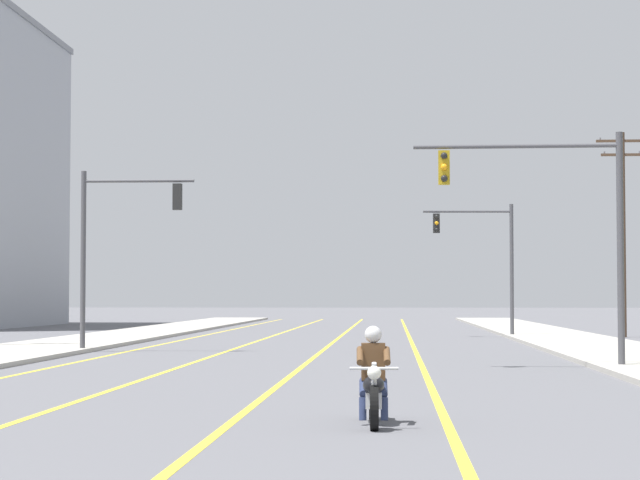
# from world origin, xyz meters

# --- Properties ---
(lane_stripe_center) EXTENTS (0.16, 100.00, 0.01)m
(lane_stripe_center) POSITION_xyz_m (0.07, 45.00, 0.00)
(lane_stripe_center) COLOR yellow
(lane_stripe_center) RESTS_ON ground
(lane_stripe_left) EXTENTS (0.16, 100.00, 0.01)m
(lane_stripe_left) POSITION_xyz_m (-3.19, 45.00, 0.00)
(lane_stripe_left) COLOR yellow
(lane_stripe_left) RESTS_ON ground
(lane_stripe_right) EXTENTS (0.16, 100.00, 0.01)m
(lane_stripe_right) POSITION_xyz_m (3.32, 45.00, 0.00)
(lane_stripe_right) COLOR yellow
(lane_stripe_right) RESTS_ON ground
(lane_stripe_far_left) EXTENTS (0.16, 100.00, 0.01)m
(lane_stripe_far_left) POSITION_xyz_m (-6.59, 45.00, 0.00)
(lane_stripe_far_left) COLOR yellow
(lane_stripe_far_left) RESTS_ON ground
(sidewalk_kerb_right) EXTENTS (4.40, 110.00, 0.14)m
(sidewalk_kerb_right) POSITION_xyz_m (9.93, 40.00, 0.07)
(sidewalk_kerb_right) COLOR #ADA89E
(sidewalk_kerb_right) RESTS_ON ground
(sidewalk_kerb_left) EXTENTS (4.40, 110.00, 0.14)m
(sidewalk_kerb_left) POSITION_xyz_m (-9.93, 40.00, 0.07)
(sidewalk_kerb_left) COLOR #ADA89E
(sidewalk_kerb_left) RESTS_ON ground
(motorcycle_with_rider) EXTENTS (0.70, 2.19, 1.46)m
(motorcycle_with_rider) POSITION_xyz_m (2.22, 11.64, 0.59)
(motorcycle_with_rider) COLOR black
(motorcycle_with_rider) RESTS_ON ground
(traffic_signal_near_right) EXTENTS (5.46, 0.37, 6.20)m
(traffic_signal_near_right) POSITION_xyz_m (6.87, 25.73, 4.13)
(traffic_signal_near_right) COLOR #47474C
(traffic_signal_near_right) RESTS_ON ground
(traffic_signal_near_left) EXTENTS (3.91, 0.37, 6.20)m
(traffic_signal_near_left) POSITION_xyz_m (-6.97, 34.88, 4.04)
(traffic_signal_near_left) COLOR #47474C
(traffic_signal_near_left) RESTS_ON ground
(traffic_signal_mid_right) EXTENTS (4.21, 0.56, 6.20)m
(traffic_signal_mid_right) POSITION_xyz_m (6.91, 50.92, 4.06)
(traffic_signal_mid_right) COLOR #47474C
(traffic_signal_mid_right) RESTS_ON ground
(utility_pole_right_far) EXTENTS (2.38, 0.26, 9.56)m
(utility_pole_right_far) POSITION_xyz_m (13.26, 51.31, 5.16)
(utility_pole_right_far) COLOR #4C3828
(utility_pole_right_far) RESTS_ON ground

